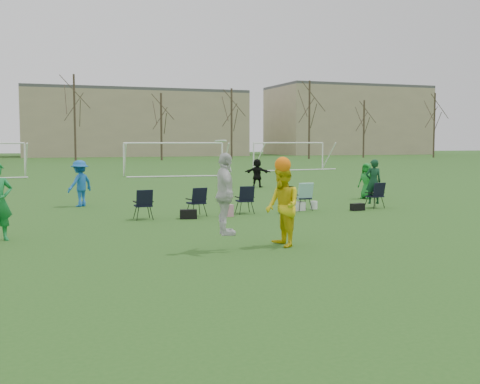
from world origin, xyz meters
name	(u,v)px	position (x,y,z in m)	size (l,w,h in m)	color
ground	(339,257)	(0.00, 0.00, 0.00)	(260.00, 260.00, 0.00)	#26541A
fielder_blue	(80,183)	(-4.39, 12.42, 0.89)	(1.15, 0.66, 1.78)	#175AAF
fielder_green_far	(367,181)	(7.71, 11.48, 0.78)	(0.76, 0.50, 1.56)	#167C26
fielder_black	(257,173)	(5.61, 19.28, 0.78)	(1.45, 0.46, 1.57)	black
center_contest	(260,200)	(-1.23, 1.59, 1.13)	(2.14, 1.16, 2.54)	silver
sideline_setup	(280,197)	(2.12, 8.09, 0.54)	(9.49, 1.49, 1.83)	#103A21
goal_mid	(174,150)	(4.00, 32.00, 1.92)	(7.40, 0.63, 2.46)	white
goal_right	(289,148)	(16.00, 38.00, 1.92)	(7.35, 1.14, 2.46)	white
tree_line	(78,122)	(0.24, 69.85, 5.09)	(110.28, 3.28, 11.40)	#382B21
building_row	(103,122)	(6.73, 96.00, 5.99)	(126.00, 16.00, 13.00)	tan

